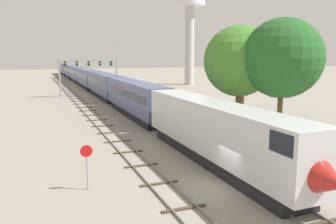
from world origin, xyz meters
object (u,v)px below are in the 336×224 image
passenger_train (87,78)px  trackside_tree_mid (244,57)px  stop_sign (87,161)px  trackside_tree_left (239,61)px  water_tower (190,7)px  trackside_tree_right (283,58)px  signal_gantry (89,68)px

passenger_train → trackside_tree_mid: size_ratio=13.12×
passenger_train → stop_sign: 70.63m
passenger_train → trackside_tree_mid: 50.66m
stop_sign → trackside_tree_left: (19.34, 13.23, 5.81)m
water_tower → trackside_tree_right: 64.39m
passenger_train → trackside_tree_left: 57.67m
signal_gantry → trackside_tree_left: bearing=-72.7°
stop_sign → trackside_tree_left: bearing=34.4°
passenger_train → water_tower: size_ratio=5.60×
water_tower → trackside_tree_mid: size_ratio=2.34×
passenger_train → trackside_tree_left: bearing=-80.6°
stop_sign → trackside_tree_left: size_ratio=0.24×
passenger_train → trackside_tree_left: trackside_tree_left is taller
passenger_train → water_tower: (28.96, -0.45, 18.85)m
trackside_tree_mid → trackside_tree_right: (-3.96, -13.24, -0.11)m
stop_sign → trackside_tree_mid: (25.81, 22.10, 6.27)m
trackside_tree_left → trackside_tree_right: trackside_tree_right is taller
passenger_train → signal_gantry: bearing=-96.6°
passenger_train → trackside_tree_right: trackside_tree_right is taller
signal_gantry → passenger_train: bearing=83.4°
stop_sign → water_tower: bearing=60.7°
signal_gantry → trackside_tree_right: (14.10, -41.54, 2.17)m
trackside_tree_left → trackside_tree_mid: trackside_tree_mid is taller
trackside_tree_mid → signal_gantry: bearing=122.5°
passenger_train → trackside_tree_left: (9.34, -56.68, 5.07)m
signal_gantry → water_tower: (31.21, 19.07, 15.60)m
signal_gantry → stop_sign: size_ratio=4.20×
trackside_tree_left → trackside_tree_mid: size_ratio=0.98×
trackside_tree_mid → trackside_tree_right: size_ratio=0.98×
signal_gantry → trackside_tree_left: (11.59, -37.17, 1.82)m
trackside_tree_left → trackside_tree_mid: 10.99m
signal_gantry → trackside_tree_left: trackside_tree_left is taller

